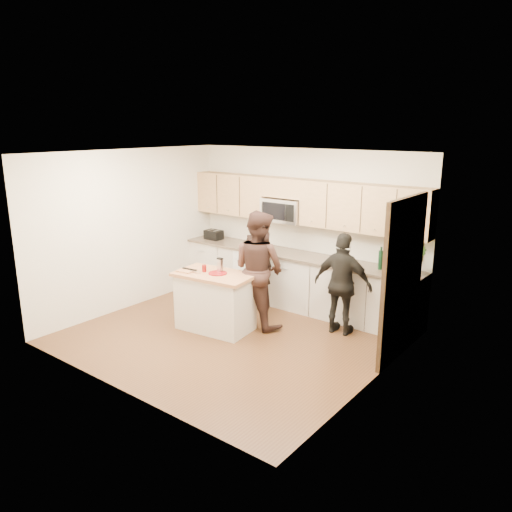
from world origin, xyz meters
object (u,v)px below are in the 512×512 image
Objects in this scene: woman_center at (259,269)px; toaster at (214,235)px; island at (215,301)px; woman_right at (343,284)px; woman_left at (257,264)px.

toaster is at bearing -22.98° from woman_center.
woman_right reaches higher than island.
woman_center reaches higher than woman_right.
island is 0.83m from woman_center.
toaster is at bearing 125.62° from island.
woman_center is 1.30m from woman_right.
island is 0.70× the size of woman_center.
toaster is at bearing -14.44° from woman_right.
woman_center reaches higher than toaster.
woman_left is at bearing 82.56° from island.
woman_right is at bearing 25.92° from island.
woman_center reaches higher than woman_left.
woman_center is at bearing 18.15° from woman_right.
toaster is 0.20× the size of woman_left.
woman_right is (1.62, 1.05, 0.32)m from island.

